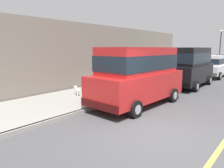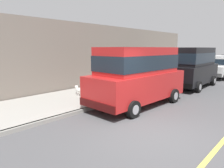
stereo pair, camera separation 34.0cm
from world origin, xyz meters
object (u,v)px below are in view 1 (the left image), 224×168
(car_black_van, at_px, (189,65))
(street_lamp, at_px, (220,44))
(car_red_van, at_px, (138,73))
(car_white_hatchback, at_px, (212,66))
(dog_white, at_px, (77,90))
(fire_hydrant, at_px, (138,84))

(car_black_van, distance_m, street_lamp, 13.78)
(car_red_van, xyz_separation_m, car_black_van, (0.05, 5.88, 0.00))
(car_white_hatchback, distance_m, street_lamp, 8.66)
(car_white_hatchback, bearing_deg, dog_white, -104.23)
(car_black_van, height_order, street_lamp, street_lamp)
(car_red_van, height_order, car_black_van, same)
(dog_white, distance_m, street_lamp, 20.68)
(street_lamp, bearing_deg, car_black_van, -84.27)
(dog_white, bearing_deg, car_red_van, 17.66)
(car_black_van, height_order, fire_hydrant, car_black_van)
(fire_hydrant, distance_m, street_lamp, 17.54)
(car_white_hatchback, relative_size, street_lamp, 0.86)
(car_red_van, distance_m, dog_white, 3.28)
(dog_white, relative_size, fire_hydrant, 1.00)
(car_white_hatchback, relative_size, fire_hydrant, 5.26)
(car_red_van, height_order, fire_hydrant, car_red_van)
(car_red_van, xyz_separation_m, street_lamp, (-1.32, 19.51, 1.51))
(car_black_van, relative_size, dog_white, 6.83)
(car_black_van, bearing_deg, street_lamp, 95.73)
(car_red_van, relative_size, fire_hydrant, 6.84)
(dog_white, height_order, fire_hydrant, fire_hydrant)
(dog_white, bearing_deg, fire_hydrant, 63.03)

